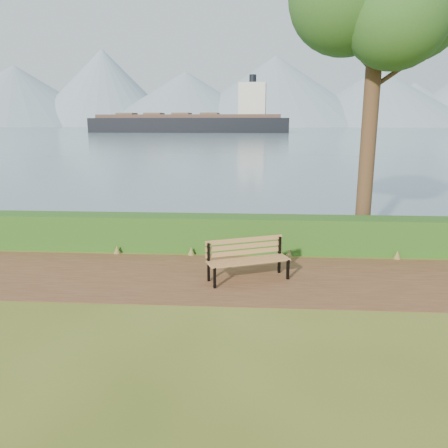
{
  "coord_description": "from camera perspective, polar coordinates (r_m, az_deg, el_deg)",
  "views": [
    {
      "loc": [
        0.57,
        -9.49,
        3.6
      ],
      "look_at": [
        -0.13,
        1.2,
        1.1
      ],
      "focal_mm": 35.0,
      "sensor_mm": 36.0,
      "label": 1
    }
  ],
  "objects": [
    {
      "name": "cargo_ship",
      "position": [
        161.87,
        -3.73,
        12.97
      ],
      "size": [
        72.48,
        15.74,
        21.83
      ],
      "rotation": [
        0.0,
        0.0,
        -0.06
      ],
      "color": "black",
      "rests_on": "ground"
    },
    {
      "name": "water",
      "position": [
        269.52,
        3.7,
        12.33
      ],
      "size": [
        700.0,
        510.0,
        0.0
      ],
      "primitive_type": "cube",
      "color": "#466471",
      "rests_on": "ground"
    },
    {
      "name": "bench",
      "position": [
        10.2,
        3.03,
        -4.24
      ],
      "size": [
        1.99,
        1.24,
        0.96
      ],
      "rotation": [
        0.0,
        0.0,
        0.39
      ],
      "color": "black",
      "rests_on": "ground"
    },
    {
      "name": "path",
      "position": [
        10.45,
        0.4,
        -7.0
      ],
      "size": [
        40.0,
        3.4,
        0.01
      ],
      "primitive_type": "cube",
      "color": "#512E1B",
      "rests_on": "ground"
    },
    {
      "name": "ground",
      "position": [
        10.17,
        0.3,
        -7.6
      ],
      "size": [
        140.0,
        140.0,
        0.0
      ],
      "primitive_type": "plane",
      "color": "#425017",
      "rests_on": "ground"
    },
    {
      "name": "hedge",
      "position": [
        12.49,
        1.02,
        -1.23
      ],
      "size": [
        32.0,
        0.85,
        1.0
      ],
      "primitive_type": "cube",
      "color": "#1F4D16",
      "rests_on": "ground"
    },
    {
      "name": "mountains",
      "position": [
        416.35,
        2.49,
        16.43
      ],
      "size": [
        585.0,
        190.0,
        70.0
      ],
      "color": "gray",
      "rests_on": "ground"
    }
  ]
}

